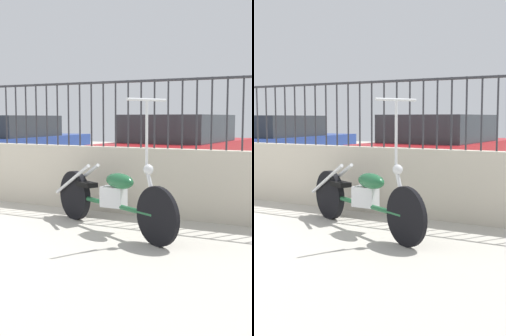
% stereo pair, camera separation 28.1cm
% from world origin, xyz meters
% --- Properties ---
extents(low_wall, '(9.93, 0.18, 0.93)m').
position_xyz_m(low_wall, '(0.00, 3.03, 0.47)').
color(low_wall, beige).
rests_on(low_wall, ground_plane).
extents(fence_railing, '(9.93, 0.04, 0.93)m').
position_xyz_m(fence_railing, '(0.00, 3.03, 1.54)').
color(fence_railing, '#2D2D33').
rests_on(fence_railing, low_wall).
extents(motorcycle_green, '(2.17, 1.13, 1.55)m').
position_xyz_m(motorcycle_green, '(2.49, 2.04, 0.41)').
color(motorcycle_green, black).
rests_on(motorcycle_green, ground_plane).
extents(car_blue, '(2.02, 4.49, 1.39)m').
position_xyz_m(car_blue, '(-2.22, 5.92, 0.70)').
color(car_blue, black).
rests_on(car_blue, ground_plane).
extents(car_red, '(1.87, 3.97, 1.40)m').
position_xyz_m(car_red, '(2.17, 5.42, 0.70)').
color(car_red, black).
rests_on(car_red, ground_plane).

